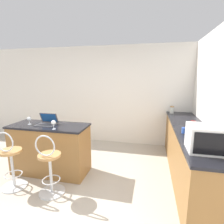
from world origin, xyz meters
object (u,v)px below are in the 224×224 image
at_px(mug_blue, 184,130).
at_px(wine_glass_tall, 29,119).
at_px(laptop, 47,122).
at_px(wine_glass_short, 53,123).
at_px(mug_red, 193,123).
at_px(microwave, 210,139).
at_px(bar_stool_far, 50,166).
at_px(bar_stool_near, 11,162).
at_px(storage_jar, 172,110).

xyz_separation_m(mug_blue, wine_glass_tall, (-2.71, -0.07, 0.06)).
distance_m(laptop, mug_blue, 2.38).
distance_m(laptop, wine_glass_short, 0.37).
bearing_deg(wine_glass_tall, laptop, 10.34).
distance_m(laptop, mug_red, 2.66).
bearing_deg(microwave, wine_glass_short, 169.64).
distance_m(mug_blue, wine_glass_tall, 2.72).
height_order(bar_stool_far, wine_glass_tall, wine_glass_tall).
xyz_separation_m(laptop, wine_glass_short, (0.27, -0.24, 0.06)).
height_order(mug_blue, wine_glass_short, wine_glass_short).
height_order(bar_stool_far, microwave, microwave).
bearing_deg(bar_stool_near, bar_stool_far, 0.00).
bearing_deg(bar_stool_near, mug_blue, 12.97).
distance_m(wine_glass_tall, storage_jar, 3.14).
height_order(bar_stool_near, mug_blue, mug_blue).
bearing_deg(mug_red, laptop, -169.15).
bearing_deg(laptop, wine_glass_short, -40.79).
relative_size(laptop, wine_glass_tall, 2.43).
height_order(microwave, wine_glass_short, microwave).
relative_size(microwave, wine_glass_tall, 3.46).
xyz_separation_m(bar_stool_near, wine_glass_short, (0.58, 0.37, 0.59)).
xyz_separation_m(mug_red, wine_glass_short, (-2.34, -0.74, 0.07)).
bearing_deg(microwave, storage_jar, 94.81).
xyz_separation_m(bar_stool_far, wine_glass_short, (-0.11, 0.37, 0.59)).
bearing_deg(wine_glass_short, bar_stool_near, -147.46).
bearing_deg(laptop, mug_red, 10.85).
bearing_deg(laptop, wine_glass_tall, -169.66).
distance_m(mug_red, storage_jar, 1.10).
distance_m(bar_stool_far, microwave, 2.25).
relative_size(wine_glass_short, storage_jar, 0.89).
distance_m(microwave, wine_glass_tall, 2.94).
xyz_separation_m(bar_stool_far, microwave, (2.16, -0.04, 0.63)).
xyz_separation_m(microwave, wine_glass_tall, (-2.88, 0.59, -0.05)).
relative_size(wine_glass_tall, storage_jar, 0.81).
distance_m(mug_blue, storage_jar, 1.56).
bearing_deg(bar_stool_near, wine_glass_short, 32.54).
distance_m(bar_stool_near, bar_stool_far, 0.69).
height_order(laptop, mug_red, laptop).
bearing_deg(wine_glass_short, bar_stool_far, -73.07).
xyz_separation_m(mug_red, storage_jar, (-0.26, 1.07, 0.05)).
height_order(laptop, mug_blue, laptop).
relative_size(bar_stool_far, microwave, 2.00).
bearing_deg(microwave, mug_blue, 103.69).
bearing_deg(bar_stool_near, laptop, 63.25).
bearing_deg(microwave, laptop, 165.63).
distance_m(microwave, storage_jar, 2.23).
xyz_separation_m(microwave, mug_blue, (-0.16, 0.66, -0.11)).
height_order(bar_stool_far, mug_blue, mug_blue).
xyz_separation_m(laptop, mug_red, (2.62, 0.50, -0.01)).
xyz_separation_m(mug_red, wine_glass_tall, (-2.95, -0.56, 0.06)).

